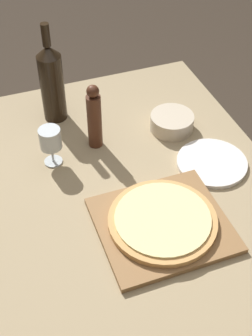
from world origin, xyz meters
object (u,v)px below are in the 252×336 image
(pepper_mill, at_px, (94,118))
(pizza, at_px, (163,220))
(wine_bottle, at_px, (52,82))
(small_bowl, at_px, (172,122))
(wine_glass, at_px, (50,140))

(pepper_mill, bearing_deg, pizza, -80.39)
(wine_bottle, height_order, small_bowl, wine_bottle)
(wine_bottle, bearing_deg, small_bowl, -29.58)
(wine_bottle, bearing_deg, wine_glass, -105.94)
(small_bowl, bearing_deg, wine_glass, -176.54)
(pizza, distance_m, wine_glass, 0.45)
(wine_bottle, height_order, pepper_mill, wine_bottle)
(wine_glass, xyz_separation_m, small_bowl, (0.44, 0.03, -0.07))
(pizza, height_order, wine_glass, wine_glass)
(wine_glass, distance_m, small_bowl, 0.44)
(pizza, relative_size, pepper_mill, 1.31)
(pepper_mill, xyz_separation_m, small_bowl, (0.28, -0.01, -0.09))
(pizza, bearing_deg, wine_glass, 121.32)
(wine_bottle, distance_m, pepper_mill, 0.22)
(small_bowl, bearing_deg, wine_bottle, 150.42)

